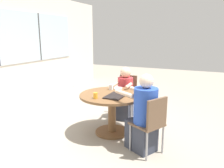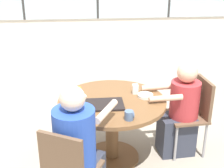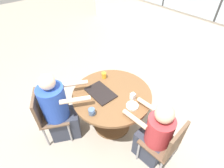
{
  "view_description": "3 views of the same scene",
  "coord_description": "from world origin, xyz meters",
  "px_view_note": "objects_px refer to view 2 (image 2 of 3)",
  "views": [
    {
      "loc": [
        -3.32,
        -1.54,
        1.73
      ],
      "look_at": [
        0.0,
        0.0,
        0.9
      ],
      "focal_mm": 35.0,
      "sensor_mm": 36.0,
      "label": 1
    },
    {
      "loc": [
        -0.27,
        -2.92,
        2.11
      ],
      "look_at": [
        0.0,
        0.0,
        0.9
      ],
      "focal_mm": 50.0,
      "sensor_mm": 36.0,
      "label": 2
    },
    {
      "loc": [
        1.35,
        -1.14,
        2.46
      ],
      "look_at": [
        0.0,
        0.0,
        0.9
      ],
      "focal_mm": 28.0,
      "sensor_mm": 36.0,
      "label": 3
    }
  ],
  "objects_px": {
    "coffee_mug": "(129,115)",
    "juice_glass": "(78,92)",
    "chair_for_man_blue_shirt": "(68,167)",
    "person_man_blue_shirt": "(78,156)",
    "chair_for_woman_green_shirt": "(195,109)",
    "bowl_white_shallow": "(145,96)",
    "person_woman_green_shirt": "(180,114)",
    "milk_carton_small": "(135,89)"
  },
  "relations": [
    {
      "from": "chair_for_woman_green_shirt",
      "to": "chair_for_man_blue_shirt",
      "type": "bearing_deg",
      "value": 118.85
    },
    {
      "from": "person_woman_green_shirt",
      "to": "milk_carton_small",
      "type": "distance_m",
      "value": 0.58
    },
    {
      "from": "coffee_mug",
      "to": "juice_glass",
      "type": "relative_size",
      "value": 0.93
    },
    {
      "from": "bowl_white_shallow",
      "to": "person_woman_green_shirt",
      "type": "bearing_deg",
      "value": 2.6
    },
    {
      "from": "person_man_blue_shirt",
      "to": "milk_carton_small",
      "type": "height_order",
      "value": "person_man_blue_shirt"
    },
    {
      "from": "chair_for_woman_green_shirt",
      "to": "person_man_blue_shirt",
      "type": "height_order",
      "value": "person_man_blue_shirt"
    },
    {
      "from": "person_woman_green_shirt",
      "to": "coffee_mug",
      "type": "distance_m",
      "value": 0.86
    },
    {
      "from": "person_woman_green_shirt",
      "to": "person_man_blue_shirt",
      "type": "height_order",
      "value": "person_man_blue_shirt"
    },
    {
      "from": "person_man_blue_shirt",
      "to": "milk_carton_small",
      "type": "bearing_deg",
      "value": 80.57
    },
    {
      "from": "person_woman_green_shirt",
      "to": "chair_for_man_blue_shirt",
      "type": "bearing_deg",
      "value": 121.98
    },
    {
      "from": "chair_for_man_blue_shirt",
      "to": "milk_carton_small",
      "type": "distance_m",
      "value": 1.22
    },
    {
      "from": "chair_for_woman_green_shirt",
      "to": "person_woman_green_shirt",
      "type": "height_order",
      "value": "person_woman_green_shirt"
    },
    {
      "from": "chair_for_woman_green_shirt",
      "to": "coffee_mug",
      "type": "bearing_deg",
      "value": 117.17
    },
    {
      "from": "juice_glass",
      "to": "bowl_white_shallow",
      "type": "distance_m",
      "value": 0.72
    },
    {
      "from": "person_woman_green_shirt",
      "to": "juice_glass",
      "type": "xyz_separation_m",
      "value": [
        -1.11,
        0.07,
        0.28
      ]
    },
    {
      "from": "person_man_blue_shirt",
      "to": "juice_glass",
      "type": "xyz_separation_m",
      "value": [
        0.01,
        0.81,
        0.24
      ]
    },
    {
      "from": "person_man_blue_shirt",
      "to": "coffee_mug",
      "type": "bearing_deg",
      "value": 55.44
    },
    {
      "from": "chair_for_man_blue_shirt",
      "to": "coffee_mug",
      "type": "height_order",
      "value": "chair_for_man_blue_shirt"
    },
    {
      "from": "milk_carton_small",
      "to": "bowl_white_shallow",
      "type": "bearing_deg",
      "value": -46.72
    },
    {
      "from": "coffee_mug",
      "to": "milk_carton_small",
      "type": "distance_m",
      "value": 0.59
    },
    {
      "from": "person_woman_green_shirt",
      "to": "chair_for_woman_green_shirt",
      "type": "bearing_deg",
      "value": -90.0
    },
    {
      "from": "person_man_blue_shirt",
      "to": "person_woman_green_shirt",
      "type": "bearing_deg",
      "value": 61.16
    },
    {
      "from": "person_man_blue_shirt",
      "to": "chair_for_man_blue_shirt",
      "type": "bearing_deg",
      "value": -90.0
    },
    {
      "from": "chair_for_man_blue_shirt",
      "to": "person_woman_green_shirt",
      "type": "bearing_deg",
      "value": 64.28
    },
    {
      "from": "chair_for_woman_green_shirt",
      "to": "coffee_mug",
      "type": "distance_m",
      "value": 0.99
    },
    {
      "from": "chair_for_man_blue_shirt",
      "to": "milk_carton_small",
      "type": "xyz_separation_m",
      "value": [
        0.7,
        0.97,
        0.24
      ]
    },
    {
      "from": "chair_for_man_blue_shirt",
      "to": "person_man_blue_shirt",
      "type": "xyz_separation_m",
      "value": [
        0.08,
        0.15,
        0.0
      ]
    },
    {
      "from": "chair_for_man_blue_shirt",
      "to": "person_man_blue_shirt",
      "type": "bearing_deg",
      "value": 90.0
    },
    {
      "from": "coffee_mug",
      "to": "person_man_blue_shirt",
      "type": "bearing_deg",
      "value": -152.35
    },
    {
      "from": "person_man_blue_shirt",
      "to": "coffee_mug",
      "type": "height_order",
      "value": "person_man_blue_shirt"
    },
    {
      "from": "chair_for_woman_green_shirt",
      "to": "person_man_blue_shirt",
      "type": "distance_m",
      "value": 1.49
    },
    {
      "from": "person_man_blue_shirt",
      "to": "bowl_white_shallow",
      "type": "relative_size",
      "value": 7.37
    },
    {
      "from": "chair_for_woman_green_shirt",
      "to": "person_woman_green_shirt",
      "type": "xyz_separation_m",
      "value": [
        -0.17,
        -0.01,
        -0.04
      ]
    },
    {
      "from": "person_woman_green_shirt",
      "to": "bowl_white_shallow",
      "type": "bearing_deg",
      "value": 88.08
    },
    {
      "from": "chair_for_woman_green_shirt",
      "to": "chair_for_man_blue_shirt",
      "type": "distance_m",
      "value": 1.64
    },
    {
      "from": "bowl_white_shallow",
      "to": "person_man_blue_shirt",
      "type": "bearing_deg",
      "value": -134.89
    },
    {
      "from": "person_woman_green_shirt",
      "to": "bowl_white_shallow",
      "type": "relative_size",
      "value": 6.71
    },
    {
      "from": "chair_for_woman_green_shirt",
      "to": "bowl_white_shallow",
      "type": "xyz_separation_m",
      "value": [
        -0.57,
        -0.03,
        0.21
      ]
    },
    {
      "from": "chair_for_man_blue_shirt",
      "to": "juice_glass",
      "type": "bearing_deg",
      "value": 112.63
    },
    {
      "from": "coffee_mug",
      "to": "juice_glass",
      "type": "xyz_separation_m",
      "value": [
        -0.47,
        0.56,
        0.0
      ]
    },
    {
      "from": "chair_for_woman_green_shirt",
      "to": "coffee_mug",
      "type": "relative_size",
      "value": 9.88
    },
    {
      "from": "person_man_blue_shirt",
      "to": "bowl_white_shallow",
      "type": "bearing_deg",
      "value": 72.9
    }
  ]
}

